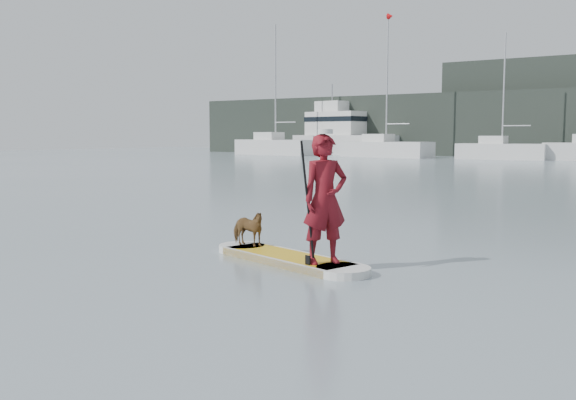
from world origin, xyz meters
The scene contains 11 objects.
ground centered at (0.00, 0.00, 0.00)m, with size 140.00×140.00×0.00m, color slate.
paddleboard centered at (0.00, -0.64, 0.06)m, with size 3.20×1.50×0.12m.
paddler centered at (0.81, -0.88, 1.08)m, with size 0.70×0.46×1.92m, color maroon.
white_cap centered at (0.81, -0.88, 2.07)m, with size 0.22×0.22×0.07m, color silver.
dog centered at (-1.05, -0.33, 0.43)m, with size 0.33×0.73×0.61m, color brown.
paddle centered at (0.67, -1.12, 0.80)m, with size 0.12×0.30×2.00m.
sailboat_a centered at (-31.51, 44.33, 0.90)m, with size 9.18×3.90×12.91m.
sailboat_b centered at (-19.29, 44.26, 0.88)m, with size 8.86×3.87×12.72m.
sailboat_c centered at (-9.16, 44.91, 0.76)m, with size 7.19×2.46×10.29m.
motor_yacht_b centered at (-26.63, 49.15, 2.03)m, with size 11.39×5.35×7.23m.
shore_building_west centered at (-10.00, 54.00, 4.50)m, with size 14.00×4.00×9.00m, color #202823.
Camera 1 is at (5.58, -9.02, 2.03)m, focal length 40.00 mm.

